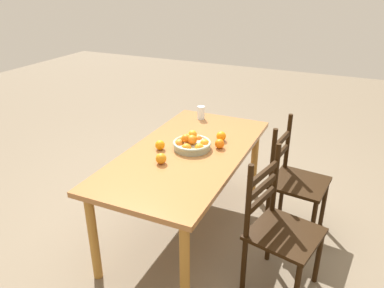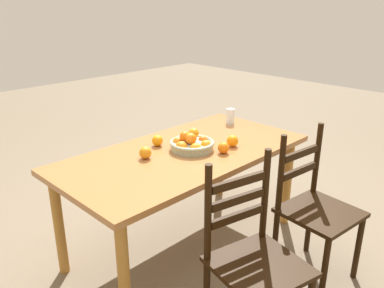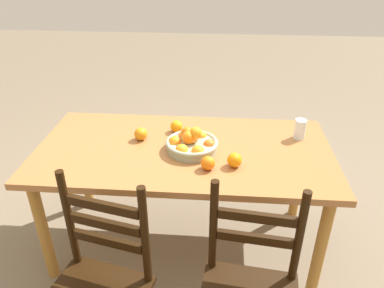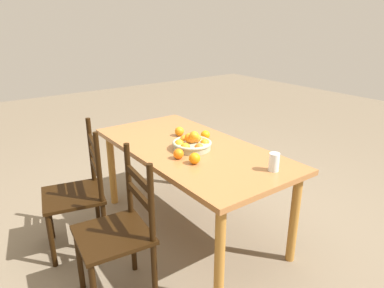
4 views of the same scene
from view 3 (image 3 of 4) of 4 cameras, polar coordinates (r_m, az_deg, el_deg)
ground_plane at (r=2.57m, az=-1.10°, el=-14.69°), size 12.00×12.00×0.00m
dining_table at (r=2.17m, az=-1.26°, el=-2.44°), size 1.69×0.85×0.72m
fruit_bowl at (r=2.08m, az=-0.10°, el=0.20°), size 0.30×0.30×0.14m
orange_loose_0 at (r=2.22m, az=-7.91°, el=1.54°), size 0.08×0.08×0.08m
orange_loose_1 at (r=1.95m, az=6.56°, el=-2.47°), size 0.08×0.08×0.08m
orange_loose_2 at (r=1.92m, az=2.47°, el=-2.97°), size 0.07×0.07×0.07m
orange_loose_3 at (r=2.29m, az=-2.42°, el=2.73°), size 0.07×0.07×0.07m
drinking_glass at (r=2.30m, az=16.29°, el=2.21°), size 0.07×0.07×0.12m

